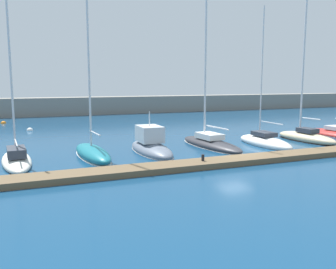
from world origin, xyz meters
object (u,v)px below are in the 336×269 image
(sailboat_ivory_nearest, at_px, (16,158))
(sailboat_teal_second, at_px, (92,152))
(sailboat_charcoal_fourth, at_px, (211,142))
(mooring_buoy_white, at_px, (30,131))
(sailboat_sand_sixth, at_px, (306,136))
(dock_bollard, at_px, (203,158))
(mooring_buoy_orange, at_px, (3,124))
(sailboat_white_fifth, at_px, (265,142))
(motorboat_slate_third, at_px, (151,147))

(sailboat_ivory_nearest, xyz_separation_m, sailboat_teal_second, (5.29, 0.08, 0.07))
(sailboat_charcoal_fourth, relative_size, mooring_buoy_white, 22.61)
(sailboat_sand_sixth, height_order, dock_bollard, sailboat_sand_sixth)
(mooring_buoy_white, distance_m, mooring_buoy_orange, 9.71)
(mooring_buoy_orange, bearing_deg, sailboat_charcoal_fourth, -56.37)
(mooring_buoy_white, bearing_deg, sailboat_white_fifth, -43.60)
(sailboat_white_fifth, xyz_separation_m, mooring_buoy_orange, (-22.42, 27.56, -0.32))
(sailboat_white_fifth, distance_m, mooring_buoy_orange, 35.53)
(motorboat_slate_third, relative_size, mooring_buoy_orange, 10.78)
(motorboat_slate_third, bearing_deg, sailboat_white_fifth, -93.90)
(sailboat_charcoal_fourth, distance_m, sailboat_sand_sixth, 9.96)
(motorboat_slate_third, relative_size, sailboat_charcoal_fourth, 0.47)
(sailboat_sand_sixth, height_order, mooring_buoy_orange, sailboat_sand_sixth)
(sailboat_ivory_nearest, height_order, sailboat_teal_second, sailboat_teal_second)
(sailboat_charcoal_fourth, xyz_separation_m, mooring_buoy_white, (-14.42, 17.19, -0.39))
(motorboat_slate_third, height_order, mooring_buoy_white, motorboat_slate_third)
(sailboat_ivory_nearest, distance_m, mooring_buoy_white, 17.98)
(sailboat_charcoal_fourth, xyz_separation_m, sailboat_white_fifth, (4.87, -1.17, -0.07))
(sailboat_white_fifth, bearing_deg, dock_bollard, 120.73)
(sailboat_teal_second, height_order, dock_bollard, sailboat_teal_second)
(dock_bollard, bearing_deg, sailboat_white_fifth, 30.43)
(sailboat_charcoal_fourth, bearing_deg, sailboat_sand_sixth, -98.69)
(sailboat_sand_sixth, relative_size, mooring_buoy_orange, 21.90)
(sailboat_white_fifth, bearing_deg, sailboat_teal_second, 88.37)
(sailboat_ivory_nearest, bearing_deg, sailboat_teal_second, -91.98)
(sailboat_teal_second, bearing_deg, dock_bollard, -136.49)
(motorboat_slate_third, bearing_deg, sailboat_ivory_nearest, 93.17)
(sailboat_charcoal_fourth, bearing_deg, sailboat_ivory_nearest, 88.96)
(mooring_buoy_white, bearing_deg, sailboat_sand_sixth, -36.56)
(motorboat_slate_third, distance_m, mooring_buoy_orange, 29.22)
(mooring_buoy_orange, distance_m, dock_bollard, 35.49)
(motorboat_slate_third, distance_m, sailboat_charcoal_fourth, 5.69)
(sailboat_charcoal_fourth, distance_m, sailboat_white_fifth, 5.00)
(sailboat_ivory_nearest, relative_size, mooring_buoy_orange, 18.19)
(sailboat_ivory_nearest, xyz_separation_m, dock_bollard, (11.57, -5.74, 0.25))
(sailboat_teal_second, distance_m, sailboat_sand_sixth, 20.39)
(motorboat_slate_third, xyz_separation_m, sailboat_charcoal_fourth, (5.69, 0.31, -0.04))
(motorboat_slate_third, distance_m, mooring_buoy_white, 19.57)
(motorboat_slate_third, xyz_separation_m, mooring_buoy_white, (-8.73, 17.51, -0.44))
(sailboat_charcoal_fourth, xyz_separation_m, mooring_buoy_orange, (-17.55, 26.39, -0.39))
(motorboat_slate_third, distance_m, sailboat_white_fifth, 10.59)
(sailboat_teal_second, relative_size, motorboat_slate_third, 2.03)
(sailboat_ivory_nearest, relative_size, sailboat_charcoal_fourth, 0.79)
(dock_bollard, bearing_deg, mooring_buoy_white, 113.39)
(motorboat_slate_third, bearing_deg, sailboat_teal_second, 94.84)
(sailboat_teal_second, bearing_deg, sailboat_ivory_nearest, 87.28)
(mooring_buoy_white, xyz_separation_m, mooring_buoy_orange, (-3.13, 9.19, 0.00))
(sailboat_charcoal_fourth, relative_size, sailboat_sand_sixth, 1.06)
(dock_bollard, bearing_deg, sailboat_ivory_nearest, 153.60)
(sailboat_ivory_nearest, bearing_deg, dock_bollard, -119.29)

